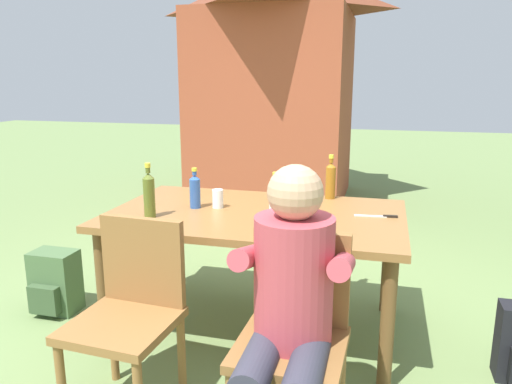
# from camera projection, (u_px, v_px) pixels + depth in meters

# --- Properties ---
(ground_plane) EXTENTS (24.00, 24.00, 0.00)m
(ground_plane) POSITION_uv_depth(u_px,v_px,m) (256.00, 327.00, 3.01)
(ground_plane) COLOR #6B844C
(dining_table) EXTENTS (1.69, 1.03, 0.74)m
(dining_table) POSITION_uv_depth(u_px,v_px,m) (256.00, 225.00, 2.86)
(dining_table) COLOR olive
(dining_table) RESTS_ON ground_plane
(chair_near_right) EXTENTS (0.45, 0.45, 0.87)m
(chair_near_right) POSITION_uv_depth(u_px,v_px,m) (295.00, 326.00, 2.04)
(chair_near_right) COLOR olive
(chair_near_right) RESTS_ON ground_plane
(chair_near_left) EXTENTS (0.47, 0.47, 0.87)m
(chair_near_left) POSITION_uv_depth(u_px,v_px,m) (131.00, 305.00, 2.23)
(chair_near_left) COLOR olive
(chair_near_left) RESTS_ON ground_plane
(person_in_white_shirt) EXTENTS (0.47, 0.61, 1.18)m
(person_in_white_shirt) POSITION_uv_depth(u_px,v_px,m) (290.00, 301.00, 1.90)
(person_in_white_shirt) COLOR #B7424C
(person_in_white_shirt) RESTS_ON ground_plane
(bottle_olive) EXTENTS (0.06, 0.06, 0.31)m
(bottle_olive) POSITION_uv_depth(u_px,v_px,m) (149.00, 194.00, 2.71)
(bottle_olive) COLOR #566623
(bottle_olive) RESTS_ON dining_table
(bottle_clear) EXTENTS (0.06, 0.06, 0.31)m
(bottle_clear) POSITION_uv_depth(u_px,v_px,m) (275.00, 207.00, 2.44)
(bottle_clear) COLOR white
(bottle_clear) RESTS_ON dining_table
(bottle_blue) EXTENTS (0.06, 0.06, 0.24)m
(bottle_blue) POSITION_uv_depth(u_px,v_px,m) (195.00, 191.00, 2.91)
(bottle_blue) COLOR #2D56A3
(bottle_blue) RESTS_ON dining_table
(bottle_amber) EXTENTS (0.06, 0.06, 0.28)m
(bottle_amber) POSITION_uv_depth(u_px,v_px,m) (331.00, 180.00, 3.14)
(bottle_amber) COLOR #996019
(bottle_amber) RESTS_ON dining_table
(cup_glass) EXTENTS (0.07, 0.07, 0.10)m
(cup_glass) POSITION_uv_depth(u_px,v_px,m) (307.00, 210.00, 2.70)
(cup_glass) COLOR silver
(cup_glass) RESTS_ON dining_table
(cup_white) EXTENTS (0.07, 0.07, 0.11)m
(cup_white) POSITION_uv_depth(u_px,v_px,m) (218.00, 199.00, 2.92)
(cup_white) COLOR white
(cup_white) RESTS_ON dining_table
(table_knife) EXTENTS (0.24, 0.04, 0.01)m
(table_knife) POSITION_uv_depth(u_px,v_px,m) (379.00, 216.00, 2.74)
(table_knife) COLOR silver
(table_knife) RESTS_ON dining_table
(backpack_by_near_side) EXTENTS (0.28, 0.25, 0.41)m
(backpack_by_near_side) POSITION_uv_depth(u_px,v_px,m) (55.00, 283.00, 3.17)
(backpack_by_near_side) COLOR #47663D
(backpack_by_near_side) RESTS_ON ground_plane
(brick_kiosk) EXTENTS (2.01, 2.05, 2.79)m
(brick_kiosk) POSITION_uv_depth(u_px,v_px,m) (275.00, 80.00, 5.92)
(brick_kiosk) COLOR #9E472D
(brick_kiosk) RESTS_ON ground_plane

